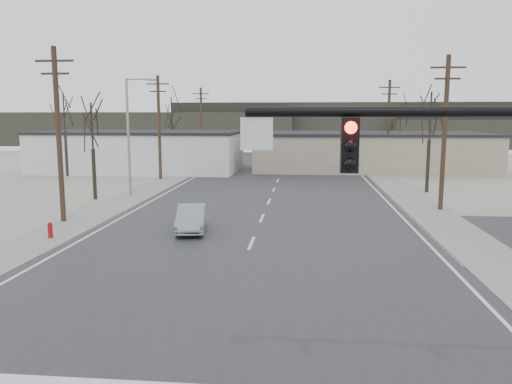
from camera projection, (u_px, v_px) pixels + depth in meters
The scene contains 24 objects.
ground at pixel (226, 305), 16.32m from camera, with size 140.00×140.00×0.00m, color beige.
main_road at pixel (263, 215), 31.08m from camera, with size 18.00×110.00×0.05m, color #29292B.
cross_road at pixel (226, 305), 16.31m from camera, with size 90.00×10.00×0.04m, color #29292B.
sidewalk_left at pixel (127, 199), 37.00m from camera, with size 3.00×90.00×0.06m, color gray.
sidewalk_right at pixel (419, 204), 34.99m from camera, with size 3.00×90.00×0.06m, color gray.
fire_hydrant at pixel (50, 230), 25.09m from camera, with size 0.24×0.24×0.87m.
building_left_far at pixel (142, 151), 56.86m from camera, with size 22.30×12.30×4.50m.
building_right_far at pixel (368, 151), 58.35m from camera, with size 26.30×14.30×4.30m.
upole_left_b at pixel (58, 132), 28.43m from camera, with size 2.20×0.30×10.00m.
upole_left_c at pixel (159, 126), 48.12m from camera, with size 2.20×0.30×10.00m.
upole_left_d at pixel (201, 123), 67.80m from camera, with size 2.20×0.30×10.00m.
upole_right_a at pixel (445, 131), 32.16m from camera, with size 2.20×0.30×10.00m.
upole_right_b at pixel (388, 125), 53.81m from camera, with size 2.20×0.30×10.00m.
streetlight_main at pixel (131, 130), 38.23m from camera, with size 2.40×0.25×9.00m.
tree_left_near at pixel (92, 129), 36.45m from camera, with size 3.30×3.30×7.35m.
tree_right_mid at pixel (430, 119), 39.83m from camera, with size 3.74×3.74×8.33m.
tree_left_far at pixel (172, 115), 61.97m from camera, with size 3.96×3.96×8.82m.
tree_right_far at pixel (400, 121), 65.24m from camera, with size 3.52×3.52×7.84m.
tree_left_mid at pixel (64, 115), 50.92m from camera, with size 3.96×3.96×8.82m.
hill_left at pixel (133, 129), 109.65m from camera, with size 70.00×18.00×7.00m, color #333026.
hill_center at pixel (362, 124), 108.70m from camera, with size 80.00×18.00×9.00m, color #333026.
sedan_crossing at pixel (192, 218), 26.69m from camera, with size 1.45×4.16×1.37m, color gray.
car_far_a at pixel (282, 165), 55.63m from camera, with size 2.06×5.08×1.47m, color black.
car_far_b at pixel (278, 154), 71.39m from camera, with size 1.69×4.19×1.43m, color black.
Camera 1 is at (2.47, -15.41, 6.11)m, focal length 35.00 mm.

